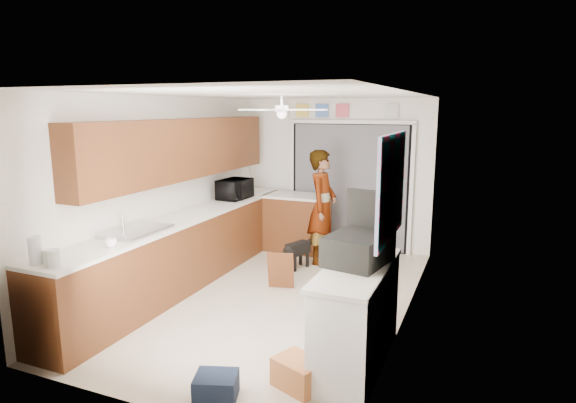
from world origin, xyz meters
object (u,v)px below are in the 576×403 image
(suitcase, at_px, (359,249))
(navy_crate, at_px, (216,387))
(microwave, at_px, (235,189))
(paper_towel_roll, at_px, (35,250))
(man, at_px, (322,207))
(dog, at_px, (298,254))
(cup, at_px, (111,243))
(cardboard_box, at_px, (299,373))

(suitcase, xyz_separation_m, navy_crate, (-0.88, -1.10, -0.97))
(microwave, height_order, paper_towel_roll, microwave)
(navy_crate, distance_m, man, 3.83)
(paper_towel_roll, bearing_deg, man, 68.81)
(paper_towel_roll, relative_size, navy_crate, 0.76)
(paper_towel_roll, distance_m, suitcase, 2.95)
(paper_towel_roll, xyz_separation_m, dog, (1.24, 3.38, -0.85))
(cup, distance_m, suitcase, 2.51)
(cup, height_order, navy_crate, cup)
(cardboard_box, bearing_deg, cup, 174.65)
(microwave, xyz_separation_m, navy_crate, (1.71, -3.47, -0.99))
(paper_towel_roll, relative_size, dog, 0.46)
(microwave, relative_size, navy_crate, 1.64)
(man, bearing_deg, navy_crate, -175.88)
(paper_towel_roll, xyz_separation_m, suitcase, (2.71, 1.16, 0.01))
(suitcase, height_order, navy_crate, suitcase)
(dog, bearing_deg, cup, -89.36)
(microwave, bearing_deg, paper_towel_roll, -179.56)
(suitcase, bearing_deg, microwave, 148.19)
(suitcase, bearing_deg, cup, -158.32)
(suitcase, relative_size, dog, 1.14)
(cardboard_box, bearing_deg, paper_towel_roll, -168.56)
(microwave, bearing_deg, suitcase, -130.16)
(cup, distance_m, navy_crate, 1.91)
(cardboard_box, relative_size, dog, 0.72)
(paper_towel_roll, distance_m, man, 4.08)
(cardboard_box, height_order, man, man)
(microwave, xyz_separation_m, cardboard_box, (2.27, -3.05, -0.97))
(cup, bearing_deg, dog, 69.72)
(microwave, xyz_separation_m, suitcase, (2.59, -2.37, -0.02))
(microwave, bearing_deg, navy_crate, -151.44)
(suitcase, bearing_deg, paper_towel_roll, -146.10)
(cardboard_box, bearing_deg, dog, 111.60)
(suitcase, bearing_deg, navy_crate, -118.05)
(navy_crate, xyz_separation_m, dog, (-0.59, 3.31, 0.11))
(microwave, xyz_separation_m, paper_towel_roll, (-0.12, -3.53, -0.03))
(cup, xyz_separation_m, cardboard_box, (2.14, -0.20, -0.86))
(cup, relative_size, cardboard_box, 0.30)
(man, height_order, dog, man)
(microwave, distance_m, cardboard_box, 3.93)
(microwave, xyz_separation_m, cup, (0.13, -2.85, -0.11))
(microwave, height_order, cup, microwave)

